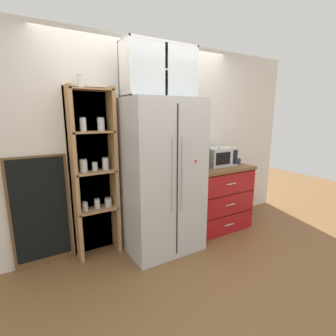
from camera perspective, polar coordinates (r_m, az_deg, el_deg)
The scene contains 12 objects.
ground_plane at distance 3.39m, azimuth -1.57°, elevation -17.07°, with size 10.72×10.72×0.00m, color brown.
wall_back_cream at distance 3.34m, azimuth -5.12°, elevation 5.56°, with size 5.02×0.10×2.55m, color silver.
refrigerator at distance 3.05m, azimuth -1.61°, elevation -1.89°, with size 0.88×0.74×1.83m.
pantry_shelf_column at distance 3.03m, azimuth -16.50°, elevation -0.54°, with size 0.53×0.27×2.05m.
counter_cabinet at distance 3.77m, azimuth 10.71°, elevation -6.50°, with size 0.98×0.61×0.92m.
microwave at distance 3.71m, azimuth 11.35°, elevation 2.58°, with size 0.44×0.33×0.26m.
coffee_maker at distance 3.42m, azimuth 6.85°, elevation 2.36°, with size 0.17×0.20×0.31m.
mug_navy at distance 3.91m, azimuth 15.42°, elevation 1.51°, with size 0.12×0.09×0.08m.
mug_red at distance 3.61m, azimuth 11.50°, elevation 0.94°, with size 0.12×0.08×0.09m.
bottle_cobalt at distance 3.61m, azimuth 11.39°, elevation 2.09°, with size 0.07×0.07×0.27m.
upper_cabinet at distance 3.03m, azimuth -2.21°, elevation 20.91°, with size 0.85×0.32×0.58m.
chalkboard_menu at distance 3.08m, azimuth -26.85°, elevation -8.81°, with size 0.60×0.04×1.23m.
Camera 1 is at (-1.46, -2.58, 1.65)m, focal length 26.95 mm.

